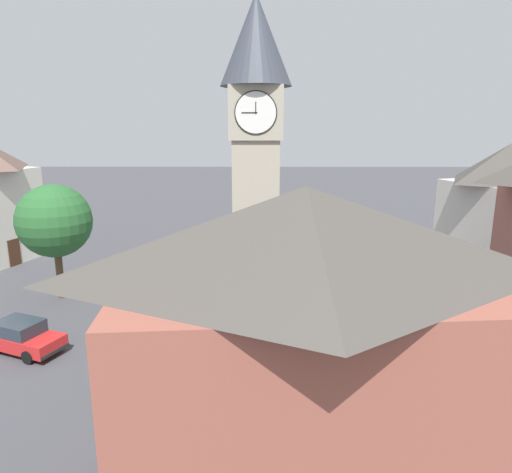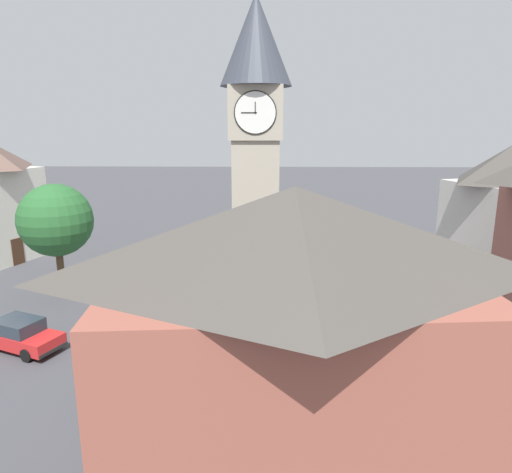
{
  "view_description": "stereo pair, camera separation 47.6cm",
  "coord_description": "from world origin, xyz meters",
  "px_view_note": "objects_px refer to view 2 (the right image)",
  "views": [
    {
      "loc": [
        -0.26,
        28.03,
        10.51
      ],
      "look_at": [
        0.0,
        0.0,
        3.84
      ],
      "focal_mm": 32.08,
      "sensor_mm": 36.0,
      "label": 1
    },
    {
      "loc": [
        -0.73,
        28.02,
        10.51
      ],
      "look_at": [
        0.0,
        0.0,
        3.84
      ],
      "focal_mm": 32.08,
      "sensor_mm": 36.0,
      "label": 2
    }
  ],
  "objects_px": {
    "car_blue_kerb": "(165,267)",
    "car_white_side": "(21,335)",
    "car_red_corner": "(347,273)",
    "pedestrian": "(343,316)",
    "clock_tower": "(256,127)",
    "building_terrace_right": "(507,207)",
    "lamp_post": "(205,267)",
    "car_black_far": "(247,246)",
    "tree": "(56,221)",
    "building_corner_back": "(292,350)",
    "car_silver_kerb": "(433,309)",
    "car_green_alley": "(141,368)"
  },
  "relations": [
    {
      "from": "car_black_far",
      "to": "car_green_alley",
      "type": "xyz_separation_m",
      "value": [
        3.5,
        20.36,
        0.0
      ]
    },
    {
      "from": "car_blue_kerb",
      "to": "tree",
      "type": "relative_size",
      "value": 0.59
    },
    {
      "from": "car_white_side",
      "to": "building_corner_back",
      "type": "bearing_deg",
      "value": 145.36
    },
    {
      "from": "pedestrian",
      "to": "building_terrace_right",
      "type": "relative_size",
      "value": 0.18
    },
    {
      "from": "car_blue_kerb",
      "to": "building_terrace_right",
      "type": "bearing_deg",
      "value": -174.71
    },
    {
      "from": "car_blue_kerb",
      "to": "car_black_far",
      "type": "bearing_deg",
      "value": -132.55
    },
    {
      "from": "lamp_post",
      "to": "car_black_far",
      "type": "bearing_deg",
      "value": -94.74
    },
    {
      "from": "tree",
      "to": "lamp_post",
      "type": "xyz_separation_m",
      "value": [
        -10.01,
        5.85,
        -1.12
      ]
    },
    {
      "from": "building_terrace_right",
      "to": "clock_tower",
      "type": "bearing_deg",
      "value": 17.1
    },
    {
      "from": "building_corner_back",
      "to": "lamp_post",
      "type": "bearing_deg",
      "value": -69.53
    },
    {
      "from": "car_red_corner",
      "to": "building_terrace_right",
      "type": "relative_size",
      "value": 0.45
    },
    {
      "from": "tree",
      "to": "building_corner_back",
      "type": "bearing_deg",
      "value": 130.88
    },
    {
      "from": "car_silver_kerb",
      "to": "car_white_side",
      "type": "distance_m",
      "value": 21.48
    },
    {
      "from": "building_terrace_right",
      "to": "car_red_corner",
      "type": "bearing_deg",
      "value": 16.19
    },
    {
      "from": "car_blue_kerb",
      "to": "building_terrace_right",
      "type": "xyz_separation_m",
      "value": [
        -25.02,
        -2.32,
        4.06
      ]
    },
    {
      "from": "clock_tower",
      "to": "car_blue_kerb",
      "type": "distance_m",
      "value": 12.31
    },
    {
      "from": "car_red_corner",
      "to": "pedestrian",
      "type": "relative_size",
      "value": 2.51
    },
    {
      "from": "clock_tower",
      "to": "car_blue_kerb",
      "type": "relative_size",
      "value": 4.3
    },
    {
      "from": "clock_tower",
      "to": "car_red_corner",
      "type": "bearing_deg",
      "value": -161.14
    },
    {
      "from": "clock_tower",
      "to": "car_black_far",
      "type": "xyz_separation_m",
      "value": [
        1.0,
        -9.48,
        -9.82
      ]
    },
    {
      "from": "car_black_far",
      "to": "building_terrace_right",
      "type": "bearing_deg",
      "value": 168.85
    },
    {
      "from": "building_terrace_right",
      "to": "building_corner_back",
      "type": "height_order",
      "value": "building_terrace_right"
    },
    {
      "from": "car_red_corner",
      "to": "car_green_alley",
      "type": "distance_m",
      "value": 16.88
    },
    {
      "from": "clock_tower",
      "to": "car_silver_kerb",
      "type": "distance_m",
      "value": 14.57
    },
    {
      "from": "tree",
      "to": "building_terrace_right",
      "type": "distance_m",
      "value": 31.39
    },
    {
      "from": "car_white_side",
      "to": "car_green_alley",
      "type": "relative_size",
      "value": 1.0
    },
    {
      "from": "car_white_side",
      "to": "building_terrace_right",
      "type": "xyz_separation_m",
      "value": [
        -29.59,
        -13.57,
        4.06
      ]
    },
    {
      "from": "clock_tower",
      "to": "building_terrace_right",
      "type": "height_order",
      "value": "clock_tower"
    },
    {
      "from": "lamp_post",
      "to": "car_green_alley",
      "type": "bearing_deg",
      "value": 63.29
    },
    {
      "from": "car_white_side",
      "to": "building_terrace_right",
      "type": "relative_size",
      "value": 0.47
    },
    {
      "from": "car_black_far",
      "to": "pedestrian",
      "type": "distance_m",
      "value": 16.31
    },
    {
      "from": "car_white_side",
      "to": "building_terrace_right",
      "type": "bearing_deg",
      "value": -155.37
    },
    {
      "from": "clock_tower",
      "to": "car_green_alley",
      "type": "bearing_deg",
      "value": 67.52
    },
    {
      "from": "building_terrace_right",
      "to": "building_corner_back",
      "type": "xyz_separation_m",
      "value": [
        16.97,
        22.29,
        -0.18
      ]
    },
    {
      "from": "car_silver_kerb",
      "to": "tree",
      "type": "height_order",
      "value": "tree"
    },
    {
      "from": "car_blue_kerb",
      "to": "building_corner_back",
      "type": "height_order",
      "value": "building_corner_back"
    },
    {
      "from": "car_silver_kerb",
      "to": "building_corner_back",
      "type": "relative_size",
      "value": 0.41
    },
    {
      "from": "car_silver_kerb",
      "to": "car_green_alley",
      "type": "xyz_separation_m",
      "value": [
        14.44,
        6.75,
        0.0
      ]
    },
    {
      "from": "car_green_alley",
      "to": "pedestrian",
      "type": "height_order",
      "value": "pedestrian"
    },
    {
      "from": "tree",
      "to": "car_white_side",
      "type": "bearing_deg",
      "value": 99.03
    },
    {
      "from": "pedestrian",
      "to": "building_terrace_right",
      "type": "height_order",
      "value": "building_terrace_right"
    },
    {
      "from": "car_blue_kerb",
      "to": "car_white_side",
      "type": "xyz_separation_m",
      "value": [
        4.57,
        11.25,
        0.0
      ]
    },
    {
      "from": "car_blue_kerb",
      "to": "car_silver_kerb",
      "type": "bearing_deg",
      "value": 155.72
    },
    {
      "from": "lamp_post",
      "to": "car_white_side",
      "type": "bearing_deg",
      "value": 8.55
    },
    {
      "from": "building_terrace_right",
      "to": "lamp_post",
      "type": "height_order",
      "value": "building_terrace_right"
    },
    {
      "from": "tree",
      "to": "car_blue_kerb",
      "type": "bearing_deg",
      "value": -144.54
    },
    {
      "from": "car_blue_kerb",
      "to": "lamp_post",
      "type": "bearing_deg",
      "value": 113.44
    },
    {
      "from": "car_black_far",
      "to": "tree",
      "type": "bearing_deg",
      "value": 41.97
    },
    {
      "from": "car_red_corner",
      "to": "pedestrian",
      "type": "height_order",
      "value": "pedestrian"
    },
    {
      "from": "car_green_alley",
      "to": "car_blue_kerb",
      "type": "bearing_deg",
      "value": -81.48
    }
  ]
}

